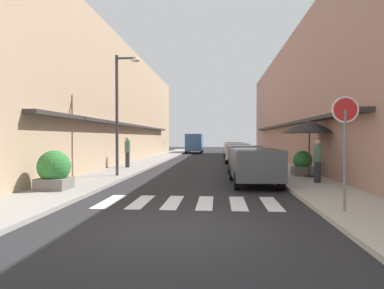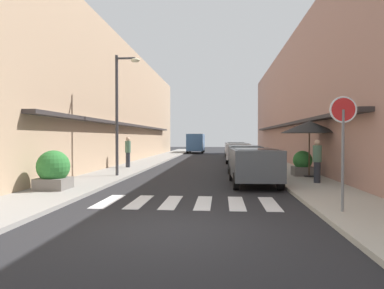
{
  "view_description": "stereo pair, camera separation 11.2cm",
  "coord_description": "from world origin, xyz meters",
  "views": [
    {
      "loc": [
        0.87,
        -7.17,
        1.91
      ],
      "look_at": [
        -0.49,
        10.49,
        1.56
      ],
      "focal_mm": 32.7,
      "sensor_mm": 36.0,
      "label": 1
    },
    {
      "loc": [
        0.98,
        -7.16,
        1.91
      ],
      "look_at": [
        -0.49,
        10.49,
        1.56
      ],
      "focal_mm": 32.7,
      "sensor_mm": 36.0,
      "label": 2
    }
  ],
  "objects": [
    {
      "name": "round_street_sign",
      "position": [
        3.91,
        1.54,
        2.26
      ],
      "size": [
        0.65,
        0.07,
        2.79
      ],
      "color": "slate",
      "rests_on": "sidewalk_right"
    },
    {
      "name": "planter_corner",
      "position": [
        -4.82,
        4.49,
        0.77
      ],
      "size": [
        1.13,
        1.13,
        1.35
      ],
      "color": "slate",
      "rests_on": "sidewalk_left"
    },
    {
      "name": "building_row_right",
      "position": [
        8.23,
        18.37,
        4.44
      ],
      "size": [
        5.5,
        40.73,
        8.88
      ],
      "color": "#A87A6B",
      "rests_on": "ground_plane"
    },
    {
      "name": "building_row_left",
      "position": [
        -8.23,
        18.37,
        4.33
      ],
      "size": [
        5.5,
        40.73,
        8.66
      ],
      "color": "tan",
      "rests_on": "ground_plane"
    },
    {
      "name": "parked_car_mid",
      "position": [
        2.29,
        12.56,
        0.92
      ],
      "size": [
        1.91,
        4.38,
        1.47
      ],
      "color": "#4C5156",
      "rests_on": "ground_plane"
    },
    {
      "name": "parked_car_distant",
      "position": [
        2.29,
        26.03,
        0.92
      ],
      "size": [
        1.89,
        4.24,
        1.47
      ],
      "color": "silver",
      "rests_on": "ground_plane"
    },
    {
      "name": "pedestrian_walking_far",
      "position": [
        -4.63,
        13.52,
        1.09
      ],
      "size": [
        0.34,
        0.34,
        1.83
      ],
      "rotation": [
        0.0,
        0.0,
        5.18
      ],
      "color": "#282B33",
      "rests_on": "sidewalk_left"
    },
    {
      "name": "sidewalk_right",
      "position": [
        4.54,
        17.21,
        0.06
      ],
      "size": [
        2.4,
        60.25,
        0.12
      ],
      "primitive_type": "cube",
      "color": "#ADA899",
      "rests_on": "ground_plane"
    },
    {
      "name": "pedestrian_walking_near",
      "position": [
        4.77,
        7.0,
        1.02
      ],
      "size": [
        0.34,
        0.34,
        1.7
      ],
      "rotation": [
        0.0,
        0.0,
        0.85
      ],
      "color": "#282B33",
      "rests_on": "sidewalk_right"
    },
    {
      "name": "sidewalk_left",
      "position": [
        -4.54,
        17.21,
        0.06
      ],
      "size": [
        2.4,
        60.25,
        0.12
      ],
      "primitive_type": "cube",
      "color": "gray",
      "rests_on": "ground_plane"
    },
    {
      "name": "ground_plane",
      "position": [
        0.0,
        17.21,
        0.0
      ],
      "size": [
        94.68,
        94.68,
        0.0
      ],
      "primitive_type": "plane",
      "color": "#232326"
    },
    {
      "name": "delivery_van",
      "position": [
        -2.14,
        36.17,
        1.41
      ],
      "size": [
        2.03,
        5.41,
        2.37
      ],
      "color": "#33598C",
      "rests_on": "ground_plane"
    },
    {
      "name": "planter_midblock",
      "position": [
        4.81,
        9.65,
        0.67
      ],
      "size": [
        0.92,
        0.92,
        1.17
      ],
      "color": "slate",
      "rests_on": "sidewalk_right"
    },
    {
      "name": "parked_car_far",
      "position": [
        2.29,
        19.48,
        0.92
      ],
      "size": [
        1.94,
        4.23,
        1.47
      ],
      "color": "silver",
      "rests_on": "ground_plane"
    },
    {
      "name": "parked_car_near",
      "position": [
        2.29,
        6.98,
        0.92
      ],
      "size": [
        1.9,
        4.22,
        1.47
      ],
      "color": "#4C5156",
      "rests_on": "ground_plane"
    },
    {
      "name": "crosswalk",
      "position": [
        -0.0,
        2.99,
        0.01
      ],
      "size": [
        5.2,
        2.2,
        0.01
      ],
      "color": "silver",
      "rests_on": "ground_plane"
    },
    {
      "name": "cafe_umbrella",
      "position": [
        5.0,
        9.19,
        2.39
      ],
      "size": [
        2.58,
        2.58,
        2.55
      ],
      "color": "#262626",
      "rests_on": "sidewalk_right"
    },
    {
      "name": "street_lamp",
      "position": [
        -3.76,
        9.03,
        3.56
      ],
      "size": [
        1.19,
        0.28,
        5.67
      ],
      "color": "#38383D",
      "rests_on": "sidewalk_left"
    }
  ]
}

